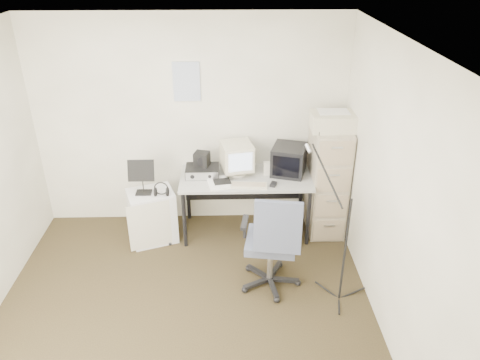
{
  "coord_description": "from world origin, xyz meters",
  "views": [
    {
      "loc": [
        0.43,
        -3.32,
        3.17
      ],
      "look_at": [
        0.55,
        0.95,
        0.95
      ],
      "focal_mm": 35.0,
      "sensor_mm": 36.0,
      "label": 1
    }
  ],
  "objects_px": {
    "filing_cabinet": "(327,181)",
    "side_cart": "(152,216)",
    "desk": "(246,204)",
    "office_chair": "(271,240)"
  },
  "relations": [
    {
      "from": "filing_cabinet",
      "to": "side_cart",
      "type": "height_order",
      "value": "filing_cabinet"
    },
    {
      "from": "filing_cabinet",
      "to": "desk",
      "type": "distance_m",
      "value": 0.99
    },
    {
      "from": "filing_cabinet",
      "to": "desk",
      "type": "xyz_separation_m",
      "value": [
        -0.95,
        -0.03,
        -0.29
      ]
    },
    {
      "from": "desk",
      "to": "side_cart",
      "type": "relative_size",
      "value": 2.41
    },
    {
      "from": "side_cart",
      "to": "desk",
      "type": "bearing_deg",
      "value": -11.92
    },
    {
      "from": "filing_cabinet",
      "to": "side_cart",
      "type": "relative_size",
      "value": 2.09
    },
    {
      "from": "desk",
      "to": "office_chair",
      "type": "height_order",
      "value": "office_chair"
    },
    {
      "from": "filing_cabinet",
      "to": "office_chair",
      "type": "bearing_deg",
      "value": -126.02
    },
    {
      "from": "side_cart",
      "to": "office_chair",
      "type": "bearing_deg",
      "value": -52.6
    },
    {
      "from": "office_chair",
      "to": "side_cart",
      "type": "bearing_deg",
      "value": 155.71
    }
  ]
}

